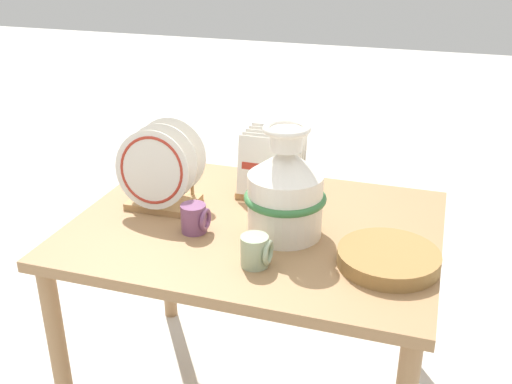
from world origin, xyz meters
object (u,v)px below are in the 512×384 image
dish_rack_round_plates (160,176)px  mug_sage_glaze (256,251)px  mug_plum_glaze (195,218)px  wicker_charger_stack (388,258)px  ceramic_vase (285,190)px  dish_rack_square_plates (272,171)px

dish_rack_round_plates → mug_sage_glaze: bearing=-32.5°
mug_plum_glaze → wicker_charger_stack: bearing=-2.0°
wicker_charger_stack → dish_rack_round_plates: bearing=168.7°
ceramic_vase → wicker_charger_stack: size_ratio=1.22×
ceramic_vase → mug_sage_glaze: (-0.03, -0.21, -0.10)m
mug_sage_glaze → mug_plum_glaze: 0.28m
dish_rack_square_plates → mug_sage_glaze: (0.09, -0.48, -0.04)m
wicker_charger_stack → ceramic_vase: bearing=163.8°
ceramic_vase → mug_sage_glaze: 0.23m
ceramic_vase → dish_rack_round_plates: (-0.45, 0.06, -0.04)m
dish_rack_square_plates → mug_sage_glaze: size_ratio=2.52×
wicker_charger_stack → mug_plum_glaze: 0.60m
ceramic_vase → mug_plum_glaze: size_ratio=3.86×
wicker_charger_stack → mug_sage_glaze: size_ratio=3.17×
ceramic_vase → dish_rack_square_plates: size_ratio=1.53×
dish_rack_square_plates → mug_plum_glaze: dish_rack_square_plates is taller
wicker_charger_stack → mug_sage_glaze: bearing=-162.2°
dish_rack_square_plates → mug_plum_glaze: 0.38m
dish_rack_round_plates → mug_plum_glaze: dish_rack_round_plates is taller
dish_rack_square_plates → wicker_charger_stack: dish_rack_square_plates is taller
ceramic_vase → dish_rack_square_plates: 0.30m
mug_plum_glaze → ceramic_vase: bearing=15.6°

